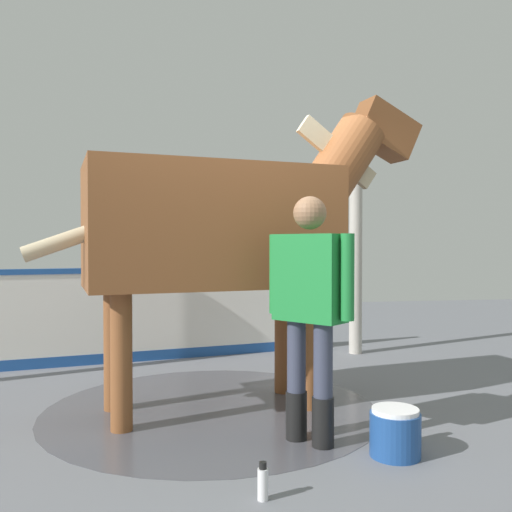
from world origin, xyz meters
The scene contains 9 objects.
ground_plane centered at (0.00, 0.00, -0.01)m, with size 16.00×16.00×0.02m, color slate.
wet_patch centered at (0.16, -0.24, 0.00)m, with size 2.75×2.75×0.00m, color #4C4C54.
barrier_wall centered at (0.55, -2.30, 0.51)m, with size 4.40×0.92×1.09m.
roof_post_near centered at (-1.82, -2.26, 1.33)m, with size 0.16×0.16×2.66m, color #B7B2A8.
horse centered at (0.03, -0.27, 1.53)m, with size 3.40×1.34×2.69m.
handler centered at (-0.44, 0.63, 0.98)m, with size 0.48×0.54×1.69m.
wash_bucket centered at (-0.92, 0.95, 0.15)m, with size 0.33×0.33×0.31m.
bottle_shampoo centered at (0.03, 1.40, 0.09)m, with size 0.06×0.06×0.20m.
bottle_spray centered at (-1.14, 0.74, 0.11)m, with size 0.07×0.07×0.25m.
Camera 1 is at (0.55, 4.23, 1.36)m, focal length 38.28 mm.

